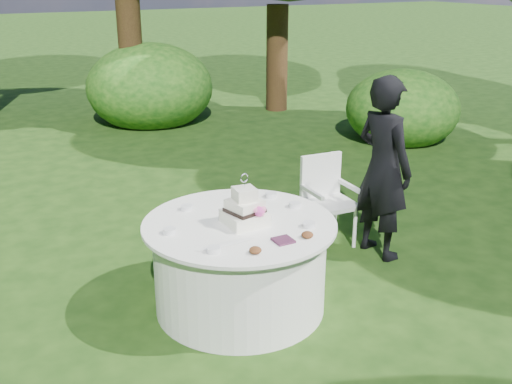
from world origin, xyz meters
TOP-DOWN VIEW (x-y plane):
  - ground at (0.00, 0.00)m, footprint 80.00×80.00m
  - napkins at (0.12, -0.48)m, footprint 0.14×0.14m
  - feather_plume at (-0.28, -0.33)m, footprint 0.48×0.07m
  - guest at (1.67, 0.27)m, footprint 0.49×0.69m
  - table at (0.00, 0.00)m, footprint 1.56×1.56m
  - cake at (0.02, -0.05)m, footprint 0.32×0.33m
  - chair at (1.37, 0.77)m, footprint 0.50×0.48m
  - votives at (0.04, 0.03)m, footprint 1.23×0.94m
  - petal_cups at (0.18, -0.19)m, footprint 0.62×1.14m

SIDE VIEW (x-z plane):
  - ground at x=0.00m, z-range 0.00..0.00m
  - table at x=0.00m, z-range 0.00..0.77m
  - chair at x=1.37m, z-range 0.07..0.98m
  - feather_plume at x=-0.28m, z-range 0.77..0.78m
  - napkins at x=0.12m, z-range 0.77..0.79m
  - votives at x=0.04m, z-range 0.77..0.81m
  - petal_cups at x=0.18m, z-range 0.77..0.82m
  - cake at x=0.02m, z-range 0.67..1.10m
  - guest at x=1.67m, z-range 0.00..1.78m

